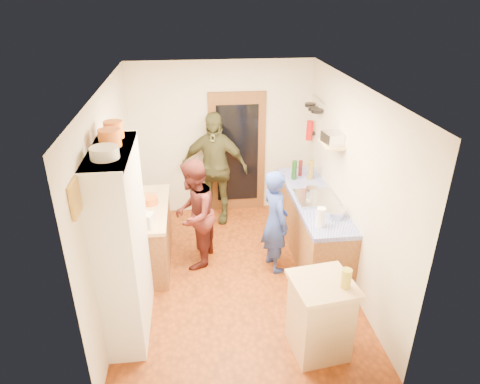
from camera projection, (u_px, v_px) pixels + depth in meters
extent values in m
cube|color=#923D10|center=(235.00, 275.00, 5.96)|extent=(3.00, 4.00, 0.02)
cube|color=silver|center=(234.00, 86.00, 4.81)|extent=(3.00, 4.00, 0.02)
cube|color=beige|center=(222.00, 139.00, 7.18)|extent=(3.00, 0.02, 2.60)
cube|color=beige|center=(259.00, 294.00, 3.59)|extent=(3.00, 0.02, 2.60)
cube|color=beige|center=(112.00, 197.00, 5.23)|extent=(0.02, 4.00, 2.60)
cube|color=beige|center=(350.00, 185.00, 5.54)|extent=(0.02, 4.00, 2.60)
cube|color=brown|center=(237.00, 153.00, 7.28)|extent=(0.95, 0.06, 2.10)
cube|color=black|center=(237.00, 154.00, 7.25)|extent=(0.70, 0.02, 1.70)
cube|color=white|center=(123.00, 245.00, 4.62)|extent=(0.40, 1.20, 2.20)
cube|color=white|center=(110.00, 151.00, 4.15)|extent=(0.40, 1.14, 0.04)
cylinder|color=white|center=(104.00, 153.00, 3.91)|extent=(0.26, 0.26, 0.11)
cylinder|color=orange|center=(110.00, 138.00, 4.19)|extent=(0.22, 0.22, 0.17)
cylinder|color=orange|center=(114.00, 130.00, 4.42)|extent=(0.20, 0.20, 0.18)
cube|color=olive|center=(147.00, 237.00, 6.05)|extent=(0.60, 1.40, 0.85)
cube|color=tan|center=(144.00, 209.00, 5.85)|extent=(0.64, 1.44, 0.05)
cube|color=white|center=(144.00, 220.00, 5.34)|extent=(0.28, 0.22, 0.18)
cylinder|color=white|center=(139.00, 204.00, 5.71)|extent=(0.19, 0.19, 0.19)
cylinder|color=orange|center=(150.00, 201.00, 5.91)|extent=(0.27, 0.27, 0.10)
cube|color=tan|center=(148.00, 190.00, 6.30)|extent=(0.31, 0.23, 0.02)
cube|color=olive|center=(312.00, 225.00, 6.34)|extent=(0.60, 2.20, 0.84)
cube|color=#0C15AD|center=(314.00, 198.00, 6.15)|extent=(0.62, 2.22, 0.06)
cube|color=silver|center=(316.00, 198.00, 6.05)|extent=(0.55, 0.58, 0.04)
cylinder|color=silver|center=(312.00, 191.00, 6.06)|extent=(0.18, 0.18, 0.12)
cylinder|color=#143F14|center=(294.00, 170.00, 6.62)|extent=(0.08, 0.08, 0.30)
cylinder|color=#591419|center=(300.00, 168.00, 6.76)|extent=(0.07, 0.07, 0.25)
cylinder|color=olive|center=(311.00, 170.00, 6.63)|extent=(0.09, 0.09, 0.31)
cylinder|color=white|center=(321.00, 217.00, 5.33)|extent=(0.15, 0.15, 0.25)
cylinder|color=silver|center=(334.00, 213.00, 5.59)|extent=(0.33, 0.33, 0.10)
cube|color=tan|center=(320.00, 318.00, 4.56)|extent=(0.62, 0.62, 0.86)
cube|color=tan|center=(323.00, 284.00, 4.36)|extent=(0.70, 0.70, 0.05)
cube|color=white|center=(317.00, 281.00, 4.39)|extent=(0.38, 0.32, 0.02)
cylinder|color=#AD9E2D|center=(346.00, 278.00, 4.24)|extent=(0.12, 0.12, 0.21)
cylinder|color=silver|center=(318.00, 99.00, 6.57)|extent=(0.02, 0.65, 0.02)
cylinder|color=black|center=(317.00, 111.00, 6.47)|extent=(0.18, 0.18, 0.05)
cylinder|color=black|center=(313.00, 109.00, 6.65)|extent=(0.16, 0.16, 0.05)
cylinder|color=black|center=(310.00, 105.00, 6.83)|extent=(0.17, 0.17, 0.05)
cube|color=tan|center=(332.00, 145.00, 5.76)|extent=(0.26, 0.42, 0.03)
cube|color=silver|center=(333.00, 138.00, 5.72)|extent=(0.26, 0.32, 0.15)
cube|color=black|center=(313.00, 133.00, 6.99)|extent=(0.06, 0.10, 0.04)
cylinder|color=red|center=(310.00, 130.00, 6.96)|extent=(0.11, 0.11, 0.32)
cube|color=gold|center=(75.00, 199.00, 3.52)|extent=(0.03, 0.25, 0.30)
imported|color=#263B97|center=(278.00, 222.00, 5.80)|extent=(0.48, 0.61, 1.49)
imported|color=#4A1B18|center=(197.00, 213.00, 5.91)|extent=(0.78, 0.90, 1.58)
imported|color=#3A3920|center=(215.00, 168.00, 6.98)|extent=(1.18, 0.72, 1.88)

